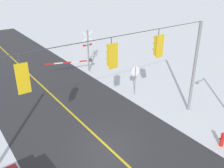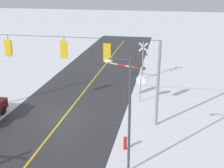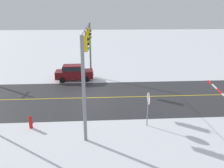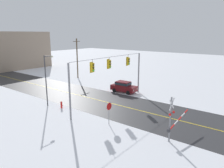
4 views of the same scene
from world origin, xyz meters
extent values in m
plane|color=white|center=(0.00, 0.00, 0.00)|extent=(160.00, 160.00, 0.00)
cube|color=#303033|center=(0.00, 6.00, 0.00)|extent=(9.00, 80.00, 0.01)
cube|color=gold|center=(0.00, 6.00, 0.01)|extent=(0.14, 72.00, 0.01)
cylinder|color=gray|center=(-7.00, 0.00, 3.10)|extent=(0.20, 0.20, 6.20)
cylinder|color=#38383D|center=(0.00, 0.00, 6.20)|extent=(14.00, 0.04, 0.04)
cylinder|color=#38383D|center=(-3.42, 0.00, 6.00)|extent=(0.04, 0.04, 0.39)
cube|color=gold|center=(-3.42, 0.00, 5.27)|extent=(0.34, 0.28, 1.08)
cube|color=gold|center=(-3.42, 0.16, 5.27)|extent=(0.52, 0.03, 1.26)
sphere|color=black|center=(-3.42, -0.15, 5.59)|extent=(0.24, 0.24, 0.24)
cube|color=gold|center=(-3.42, -0.22, 5.67)|extent=(0.26, 0.16, 0.03)
sphere|color=black|center=(-3.42, -0.15, 5.27)|extent=(0.24, 0.24, 0.24)
cube|color=gold|center=(-3.42, -0.22, 5.35)|extent=(0.26, 0.16, 0.03)
sphere|color=green|center=(-3.42, -0.15, 4.95)|extent=(0.24, 0.24, 0.24)
cube|color=gold|center=(-3.42, -0.22, 5.03)|extent=(0.26, 0.16, 0.03)
cylinder|color=#38383D|center=(-0.31, 0.00, 6.03)|extent=(0.04, 0.04, 0.34)
cube|color=gold|center=(-0.31, 0.00, 5.32)|extent=(0.34, 0.28, 1.08)
cube|color=gold|center=(-0.31, 0.16, 5.32)|extent=(0.52, 0.03, 1.26)
sphere|color=black|center=(-0.31, -0.15, 5.64)|extent=(0.24, 0.24, 0.24)
cube|color=gold|center=(-0.31, -0.22, 5.72)|extent=(0.26, 0.16, 0.03)
sphere|color=black|center=(-0.31, -0.15, 5.32)|extent=(0.24, 0.24, 0.24)
cube|color=gold|center=(-0.31, -0.22, 5.40)|extent=(0.26, 0.16, 0.03)
sphere|color=green|center=(-0.31, -0.15, 5.00)|extent=(0.24, 0.24, 0.24)
cube|color=gold|center=(-0.31, -0.22, 5.08)|extent=(0.26, 0.16, 0.03)
cylinder|color=#38383D|center=(4.01, 0.00, 5.99)|extent=(0.04, 0.04, 0.42)
cube|color=gold|center=(4.01, 0.00, 5.24)|extent=(0.34, 0.28, 1.08)
cube|color=gold|center=(4.01, 0.16, 5.24)|extent=(0.52, 0.03, 1.26)
sphere|color=black|center=(4.01, -0.15, 5.56)|extent=(0.24, 0.24, 0.24)
cube|color=gold|center=(4.01, -0.22, 5.64)|extent=(0.26, 0.16, 0.03)
sphere|color=black|center=(4.01, -0.15, 5.24)|extent=(0.24, 0.24, 0.24)
cube|color=gold|center=(4.01, -0.22, 5.32)|extent=(0.26, 0.16, 0.03)
sphere|color=green|center=(4.01, -0.15, 4.92)|extent=(0.24, 0.24, 0.24)
cube|color=gold|center=(4.01, -0.22, 5.00)|extent=(0.26, 0.16, 0.03)
cylinder|color=gray|center=(-5.43, -4.06, 1.15)|extent=(0.07, 0.07, 2.30)
cylinder|color=#B71414|center=(-5.43, -4.10, 1.95)|extent=(0.76, 0.03, 0.76)
cylinder|color=white|center=(-5.43, -4.08, 1.95)|extent=(0.80, 0.02, 0.80)
cylinder|color=gray|center=(-5.01, -10.39, 2.00)|extent=(0.14, 0.14, 4.00)
cube|color=white|center=(-5.01, -10.44, 3.40)|extent=(0.98, 0.04, 0.98)
cube|color=white|center=(-5.01, -10.44, 3.40)|extent=(0.98, 0.04, 0.98)
cube|color=#38383D|center=(-5.01, -10.43, 2.60)|extent=(0.80, 0.06, 0.08)
sphere|color=red|center=(-5.39, -10.49, 2.60)|extent=(0.22, 0.22, 0.22)
sphere|color=red|center=(-4.63, -10.49, 2.60)|extent=(0.22, 0.22, 0.22)
cube|color=red|center=(-4.41, -10.39, 1.15)|extent=(0.84, 0.08, 0.21)
cube|color=white|center=(-3.58, -10.39, 1.26)|extent=(0.84, 0.08, 0.21)
cube|color=red|center=(-2.75, -10.39, 1.37)|extent=(0.84, 0.08, 0.21)
cube|color=white|center=(-1.92, -10.39, 1.47)|extent=(0.84, 0.08, 0.21)
cube|color=red|center=(-1.09, -10.39, 1.58)|extent=(0.84, 0.08, 0.21)
cube|color=#38383D|center=(-5.19, -10.39, 1.10)|extent=(0.28, 0.20, 0.28)
sphere|color=#EFEACC|center=(5.13, -0.30, 0.77)|extent=(0.16, 0.16, 0.16)
cylinder|color=black|center=(4.87, 0.49, 0.32)|extent=(0.25, 0.65, 0.64)
cylinder|color=#38383D|center=(-5.80, 5.84, 3.25)|extent=(0.14, 0.14, 6.50)
cylinder|color=#38383D|center=(-5.25, 5.84, 6.35)|extent=(1.10, 0.09, 0.09)
ellipsoid|color=beige|center=(-4.70, 5.84, 6.25)|extent=(0.44, 0.28, 0.22)
cylinder|color=red|center=(-5.29, 3.68, 0.35)|extent=(0.22, 0.22, 0.70)
sphere|color=red|center=(-5.29, 3.68, 0.76)|extent=(0.24, 0.24, 0.24)
cylinder|color=red|center=(-5.29, 3.54, 0.39)|extent=(0.09, 0.10, 0.09)
camera|label=1|loc=(6.37, 9.43, 9.15)|focal=40.37mm
camera|label=2|loc=(-7.55, 19.65, 10.08)|focal=47.57mm
camera|label=3|loc=(-19.10, -0.80, 7.37)|focal=36.49mm
camera|label=4|loc=(-21.31, -16.90, 9.10)|focal=34.21mm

